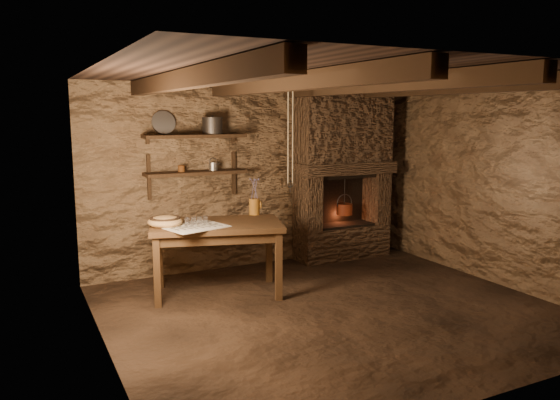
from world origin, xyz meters
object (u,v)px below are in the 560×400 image
wooden_bowl (165,222)px  red_pot (344,208)px  work_table (217,256)px  stoneware_jug (255,199)px  iron_stockpot (213,126)px

wooden_bowl → red_pot: red_pot is taller
work_table → wooden_bowl: wooden_bowl is taller
stoneware_jug → red_pot: (1.55, 0.41, -0.30)m
red_pot → wooden_bowl: bearing=-167.6°
wooden_bowl → red_pot: 2.76m
iron_stockpot → red_pot: size_ratio=0.46×
wooden_bowl → red_pot: bearing=12.4°
stoneware_jug → red_pot: size_ratio=0.83×
stoneware_jug → iron_stockpot: bearing=105.3°
work_table → stoneware_jug: 0.86m
work_table → wooden_bowl: size_ratio=4.25×
stoneware_jug → wooden_bowl: stoneware_jug is taller
work_table → wooden_bowl: 0.70m
wooden_bowl → iron_stockpot: (0.81, 0.71, 1.00)m
wooden_bowl → iron_stockpot: 1.47m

